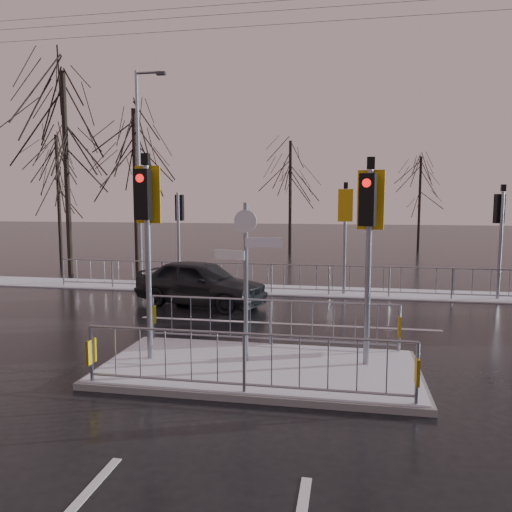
# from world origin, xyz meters

# --- Properties ---
(ground) EXTENTS (120.00, 120.00, 0.00)m
(ground) POSITION_xyz_m (0.00, 0.00, 0.00)
(ground) COLOR black
(ground) RESTS_ON ground
(snow_verge) EXTENTS (30.00, 2.00, 0.04)m
(snow_verge) POSITION_xyz_m (0.00, 8.60, 0.02)
(snow_verge) COLOR white
(snow_verge) RESTS_ON ground
(lane_markings) EXTENTS (8.00, 11.38, 0.01)m
(lane_markings) POSITION_xyz_m (0.00, -0.33, 0.00)
(lane_markings) COLOR silver
(lane_markings) RESTS_ON ground
(traffic_island) EXTENTS (6.00, 3.04, 4.15)m
(traffic_island) POSITION_xyz_m (-0.01, 0.01, 0.39)
(traffic_island) COLOR #605F5B
(traffic_island) RESTS_ON ground
(far_kerb_fixtures) EXTENTS (18.00, 0.65, 3.83)m
(far_kerb_fixtures) POSITION_xyz_m (0.29, 8.09, 1.02)
(far_kerb_fixtures) COLOR gray
(far_kerb_fixtures) RESTS_ON ground
(car_far_lane) EXTENTS (4.53, 2.85, 1.44)m
(car_far_lane) POSITION_xyz_m (-2.88, 5.66, 0.72)
(car_far_lane) COLOR black
(car_far_lane) RESTS_ON ground
(tree_near_a) EXTENTS (4.75, 4.75, 8.97)m
(tree_near_a) POSITION_xyz_m (-10.50, 11.00, 6.11)
(tree_near_a) COLOR black
(tree_near_a) RESTS_ON ground
(tree_near_b) EXTENTS (4.00, 4.00, 7.55)m
(tree_near_b) POSITION_xyz_m (-8.00, 12.50, 5.15)
(tree_near_b) COLOR black
(tree_near_b) RESTS_ON ground
(tree_near_c) EXTENTS (3.50, 3.50, 6.61)m
(tree_near_c) POSITION_xyz_m (-12.50, 13.50, 4.50)
(tree_near_c) COLOR black
(tree_near_c) RESTS_ON ground
(tree_far_a) EXTENTS (3.75, 3.75, 7.08)m
(tree_far_a) POSITION_xyz_m (-2.00, 22.00, 4.82)
(tree_far_a) COLOR black
(tree_far_a) RESTS_ON ground
(tree_far_b) EXTENTS (3.25, 3.25, 6.14)m
(tree_far_b) POSITION_xyz_m (6.00, 24.00, 4.18)
(tree_far_b) COLOR black
(tree_far_b) RESTS_ON ground
(street_lamp_left) EXTENTS (1.25, 0.18, 8.20)m
(street_lamp_left) POSITION_xyz_m (-6.43, 9.50, 4.49)
(street_lamp_left) COLOR gray
(street_lamp_left) RESTS_ON ground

